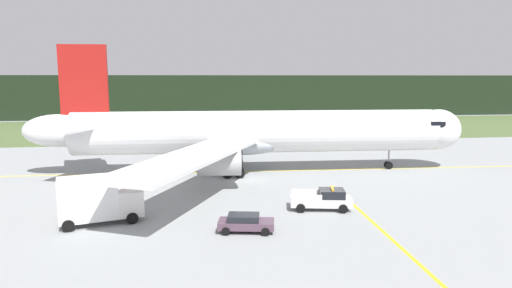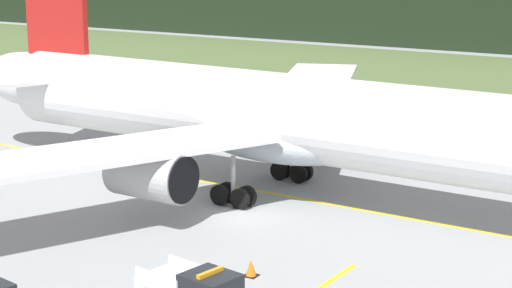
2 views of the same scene
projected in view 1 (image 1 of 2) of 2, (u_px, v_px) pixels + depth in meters
The scene contains 10 objects.
ground at pixel (248, 180), 49.31m from camera, with size 320.00×320.00×0.00m, color gray.
grass_verge at pixel (219, 128), 98.94m from camera, with size 320.00×44.45×0.04m, color #4E6235.
distant_tree_line at pixel (213, 97), 124.82m from camera, with size 288.00×4.33×11.86m, color black.
taxiway_centerline_main at pixel (258, 171), 53.94m from camera, with size 68.79×0.30×0.01m, color yellow.
taxiway_centerline_spur at pixel (391, 239), 31.31m from camera, with size 31.36×0.30×0.01m, color yellow.
airliner at pixel (252, 133), 53.17m from camera, with size 52.43×48.53×14.94m.
ops_pickup_truck at pixel (323, 199), 38.20m from camera, with size 5.49×3.07×1.94m.
catering_truck at pixel (97, 199), 34.41m from camera, with size 6.61×4.02×3.87m.
staff_car at pixel (246, 222), 32.73m from camera, with size 4.35×2.59×1.30m.
apron_cone at pixel (309, 192), 42.61m from camera, with size 0.63×0.63×0.79m.
Camera 1 is at (-6.06, -47.80, 11.25)m, focal length 31.25 mm.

